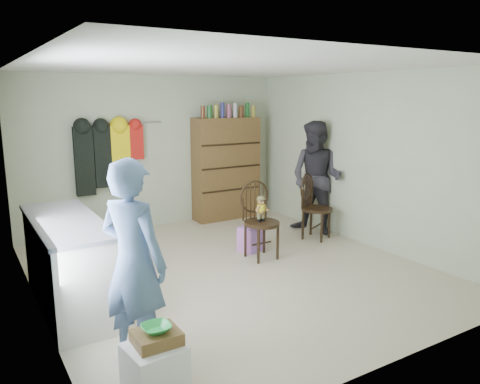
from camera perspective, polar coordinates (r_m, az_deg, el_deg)
ground_plane at (r=6.00m, az=-1.05°, el=-9.50°), size 5.00×5.00×0.00m
room_walls at (r=6.09m, az=-3.66°, el=6.08°), size 5.00×5.00×5.00m
counter at (r=5.19m, az=-20.16°, el=-8.12°), size 0.64×1.86×0.94m
stool at (r=3.74m, az=-10.02°, el=-19.59°), size 0.33×0.28×0.47m
bowl at (r=3.61m, az=-10.17°, el=-16.03°), size 0.21×0.21×0.05m
plastic_tub at (r=3.74m, az=-10.35°, el=-20.47°), size 0.44×0.42×0.38m
chair_front at (r=6.31m, az=2.38°, el=-2.89°), size 0.47×0.47×1.05m
chair_far at (r=7.25m, az=8.94°, el=-1.46°), size 0.60×0.60×1.01m
striped_bag at (r=6.68m, az=1.38°, el=-5.70°), size 0.40×0.35×0.35m
person_left at (r=3.87m, az=-12.86°, el=-8.44°), size 0.66×0.74×1.71m
person_right at (r=7.48m, az=9.30°, el=1.70°), size 0.95×1.06×1.79m
dresser at (r=8.31m, az=-1.68°, el=2.97°), size 1.20×0.39×2.06m
coat_rack at (r=7.54m, az=-15.88°, el=4.22°), size 1.42×0.12×1.09m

